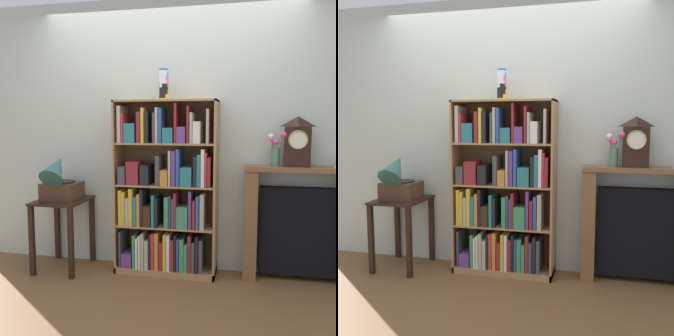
# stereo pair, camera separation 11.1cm
# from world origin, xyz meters

# --- Properties ---
(ground_plane) EXTENTS (7.61, 6.40, 0.02)m
(ground_plane) POSITION_xyz_m (0.00, 0.00, -0.01)
(ground_plane) COLOR brown
(wall_back) EXTENTS (4.61, 0.08, 2.60)m
(wall_back) POSITION_xyz_m (0.10, 0.34, 1.30)
(wall_back) COLOR beige
(wall_back) RESTS_ON ground
(bookshelf) EXTENTS (0.95, 0.33, 1.63)m
(bookshelf) POSITION_xyz_m (-0.01, 0.13, 0.72)
(bookshelf) COLOR #A87A4C
(bookshelf) RESTS_ON ground
(cup_stack) EXTENTS (0.09, 0.09, 0.28)m
(cup_stack) POSITION_xyz_m (-0.02, 0.11, 1.77)
(cup_stack) COLOR yellow
(cup_stack) RESTS_ON bookshelf
(side_table_left) EXTENTS (0.46, 0.55, 0.69)m
(side_table_left) POSITION_xyz_m (-1.01, 0.03, 0.51)
(side_table_left) COLOR black
(side_table_left) RESTS_ON ground
(gramophone) EXTENTS (0.34, 0.44, 0.49)m
(gramophone) POSITION_xyz_m (-1.01, -0.02, 0.88)
(gramophone) COLOR #472D1C
(gramophone) RESTS_ON side_table_left
(fireplace_mantel) EXTENTS (0.98, 0.24, 1.04)m
(fireplace_mantel) POSITION_xyz_m (1.21, 0.20, 0.51)
(fireplace_mantel) COLOR brown
(fireplace_mantel) RESTS_ON ground
(mantel_clock) EXTENTS (0.22, 0.11, 0.44)m
(mantel_clock) POSITION_xyz_m (1.17, 0.18, 1.26)
(mantel_clock) COLOR black
(mantel_clock) RESTS_ON fireplace_mantel
(flower_vase) EXTENTS (0.16, 0.12, 0.31)m
(flower_vase) POSITION_xyz_m (0.99, 0.18, 1.20)
(flower_vase) COLOR #4C7A60
(flower_vase) RESTS_ON fireplace_mantel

